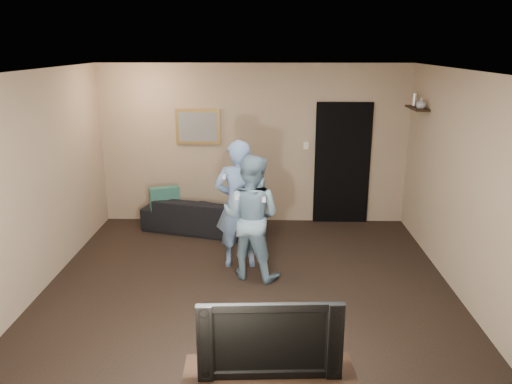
{
  "coord_description": "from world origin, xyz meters",
  "views": [
    {
      "loc": [
        0.23,
        -5.51,
        2.88
      ],
      "look_at": [
        0.09,
        0.3,
        1.15
      ],
      "focal_mm": 35.0,
      "sensor_mm": 36.0,
      "label": 1
    }
  ],
  "objects_px": {
    "wii_player_left": "(239,204)",
    "wii_player_right": "(251,217)",
    "television": "(269,334)",
    "sofa": "(202,214)"
  },
  "relations": [
    {
      "from": "wii_player_left",
      "to": "wii_player_right",
      "type": "bearing_deg",
      "value": -60.47
    },
    {
      "from": "wii_player_left",
      "to": "wii_player_right",
      "type": "relative_size",
      "value": 1.08
    },
    {
      "from": "wii_player_left",
      "to": "television",
      "type": "bearing_deg",
      "value": -82.23
    },
    {
      "from": "television",
      "to": "wii_player_right",
      "type": "bearing_deg",
      "value": 91.86
    },
    {
      "from": "sofa",
      "to": "wii_player_right",
      "type": "bearing_deg",
      "value": 133.03
    },
    {
      "from": "sofa",
      "to": "wii_player_right",
      "type": "height_order",
      "value": "wii_player_right"
    },
    {
      "from": "sofa",
      "to": "wii_player_right",
      "type": "xyz_separation_m",
      "value": [
        0.84,
        -1.61,
        0.53
      ]
    },
    {
      "from": "sofa",
      "to": "wii_player_left",
      "type": "distance_m",
      "value": 1.58
    },
    {
      "from": "sofa",
      "to": "wii_player_left",
      "type": "xyz_separation_m",
      "value": [
        0.66,
        -1.3,
        0.59
      ]
    },
    {
      "from": "wii_player_left",
      "to": "wii_player_right",
      "type": "xyz_separation_m",
      "value": [
        0.18,
        -0.31,
        -0.06
      ]
    }
  ]
}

